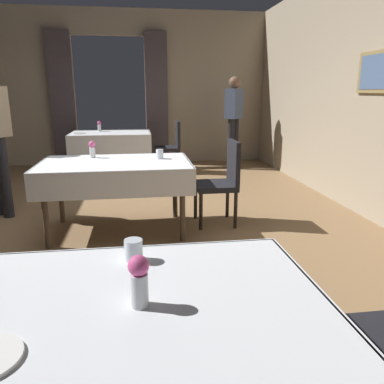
# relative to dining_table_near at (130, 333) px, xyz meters

# --- Properties ---
(ground) EXTENTS (10.08, 10.08, 0.00)m
(ground) POSITION_rel_dining_table_near_xyz_m (-0.46, 2.71, -0.65)
(ground) COLOR olive
(wall_back) EXTENTS (6.40, 0.27, 3.00)m
(wall_back) POSITION_rel_dining_table_near_xyz_m (-0.46, 6.89, 0.86)
(wall_back) COLOR tan
(wall_back) RESTS_ON ground
(dining_table_near) EXTENTS (1.38, 1.04, 0.75)m
(dining_table_near) POSITION_rel_dining_table_near_xyz_m (0.00, 0.00, 0.00)
(dining_table_near) COLOR #4C3D2D
(dining_table_near) RESTS_ON ground
(dining_table_mid) EXTENTS (1.52, 0.99, 0.75)m
(dining_table_mid) POSITION_rel_dining_table_near_xyz_m (-0.19, 2.76, 0.01)
(dining_table_mid) COLOR #4C3D2D
(dining_table_mid) RESTS_ON ground
(dining_table_far) EXTENTS (1.39, 1.06, 0.75)m
(dining_table_far) POSITION_rel_dining_table_near_xyz_m (-0.42, 5.78, -0.00)
(dining_table_far) COLOR #4C3D2D
(dining_table_far) RESTS_ON ground
(chair_mid_right) EXTENTS (0.44, 0.44, 0.93)m
(chair_mid_right) POSITION_rel_dining_table_near_xyz_m (0.96, 2.86, -0.14)
(chair_mid_right) COLOR black
(chair_mid_right) RESTS_ON ground
(chair_far_right) EXTENTS (0.44, 0.44, 0.93)m
(chair_far_right) POSITION_rel_dining_table_near_xyz_m (0.66, 5.78, -0.14)
(chair_far_right) COLOR black
(chair_far_right) RESTS_ON ground
(flower_vase_near) EXTENTS (0.07, 0.07, 0.18)m
(flower_vase_near) POSITION_rel_dining_table_near_xyz_m (0.04, 0.00, 0.19)
(flower_vase_near) COLOR silver
(flower_vase_near) RESTS_ON dining_table_near
(glass_near_c) EXTENTS (0.08, 0.08, 0.09)m
(glass_near_c) POSITION_rel_dining_table_near_xyz_m (0.02, 0.36, 0.14)
(glass_near_c) COLOR silver
(glass_near_c) RESTS_ON dining_table_near
(flower_vase_mid) EXTENTS (0.07, 0.07, 0.18)m
(flower_vase_mid) POSITION_rel_dining_table_near_xyz_m (-0.44, 3.04, 0.19)
(flower_vase_mid) COLOR silver
(flower_vase_mid) RESTS_ON dining_table_mid
(glass_mid_b) EXTENTS (0.08, 0.08, 0.10)m
(glass_mid_b) POSITION_rel_dining_table_near_xyz_m (0.28, 2.87, 0.15)
(glass_mid_b) COLOR silver
(glass_mid_b) RESTS_ON dining_table_mid
(flower_vase_far) EXTENTS (0.07, 0.07, 0.19)m
(flower_vase_far) POSITION_rel_dining_table_near_xyz_m (-0.63, 5.93, 0.20)
(flower_vase_far) COLOR silver
(flower_vase_far) RESTS_ON dining_table_far
(plate_far_b) EXTENTS (0.21, 0.21, 0.01)m
(plate_far_b) POSITION_rel_dining_table_near_xyz_m (-0.94, 5.58, 0.10)
(plate_far_b) COLOR white
(plate_far_b) RESTS_ON dining_table_far
(person_diner_standing_aside) EXTENTS (0.40, 0.42, 1.72)m
(person_diner_standing_aside) POSITION_rel_dining_table_near_xyz_m (1.87, 6.00, 0.37)
(person_diner_standing_aside) COLOR black
(person_diner_standing_aside) RESTS_ON ground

